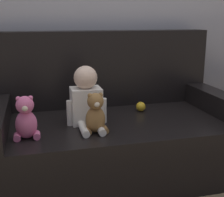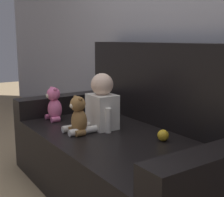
% 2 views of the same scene
% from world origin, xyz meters
% --- Properties ---
extents(ground_plane, '(12.00, 12.00, 0.00)m').
position_xyz_m(ground_plane, '(0.00, 0.00, 0.00)').
color(ground_plane, '#9E8460').
extents(couch, '(1.75, 0.95, 1.01)m').
position_xyz_m(couch, '(0.00, 0.08, 0.32)').
color(couch, black).
rests_on(couch, ground_plane).
extents(person_baby, '(0.27, 0.37, 0.39)m').
position_xyz_m(person_baby, '(-0.21, -0.06, 0.58)').
color(person_baby, white).
rests_on(person_baby, couch).
extents(teddy_bear_brown, '(0.15, 0.12, 0.26)m').
position_xyz_m(teddy_bear_brown, '(-0.18, -0.25, 0.53)').
color(teddy_bear_brown, olive).
rests_on(teddy_bear_brown, couch).
extents(plush_toy_side, '(0.15, 0.12, 0.26)m').
position_xyz_m(plush_toy_side, '(-0.60, -0.24, 0.53)').
color(plush_toy_side, '#DB6699').
rests_on(plush_toy_side, couch).
extents(toy_ball, '(0.07, 0.07, 0.07)m').
position_xyz_m(toy_ball, '(0.25, 0.12, 0.45)').
color(toy_ball, gold).
rests_on(toy_ball, couch).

